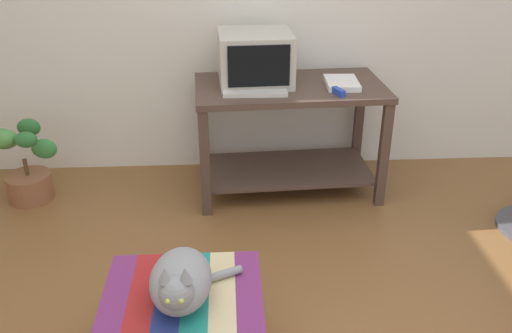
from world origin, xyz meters
TOP-DOWN VIEW (x-y plane):
  - desk at (0.19, 1.60)m, footprint 1.27×0.74m
  - tv_monitor at (-0.03, 1.66)m, footprint 0.49×0.46m
  - keyboard at (-0.04, 1.44)m, footprint 0.40×0.16m
  - book at (0.53, 1.57)m, footprint 0.22×0.29m
  - ottoman_with_blanket at (-0.43, 0.00)m, footprint 0.67×0.61m
  - cat at (-0.42, -0.04)m, footprint 0.39×0.41m
  - potted_plant at (-1.59, 1.53)m, footprint 0.43×0.32m
  - stapler at (0.47, 1.39)m, footprint 0.07×0.12m

SIDE VIEW (x-z plane):
  - ottoman_with_blanket at x=-0.43m, z-range 0.00..0.38m
  - potted_plant at x=-1.59m, z-range -0.04..0.52m
  - cat at x=-0.42m, z-range 0.35..0.62m
  - desk at x=0.19m, z-range 0.14..0.90m
  - keyboard at x=-0.04m, z-range 0.76..0.79m
  - book at x=0.53m, z-range 0.76..0.80m
  - stapler at x=0.47m, z-range 0.76..0.80m
  - tv_monitor at x=-0.03m, z-range 0.76..1.09m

